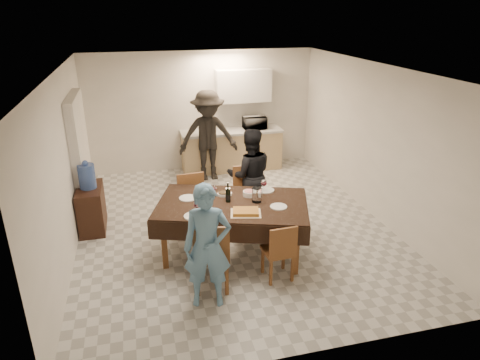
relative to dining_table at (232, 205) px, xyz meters
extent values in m
cube|color=beige|center=(0.20, 0.83, -0.79)|extent=(5.00, 6.00, 0.02)
cube|color=white|center=(0.20, 0.83, 1.81)|extent=(5.00, 6.00, 0.02)
cube|color=beige|center=(0.20, 3.83, 0.51)|extent=(5.00, 0.02, 2.60)
cube|color=beige|center=(0.20, -2.17, 0.51)|extent=(5.00, 0.02, 2.60)
cube|color=beige|center=(-2.30, 0.83, 0.51)|extent=(0.02, 6.00, 2.60)
cube|color=beige|center=(2.70, 0.83, 0.51)|extent=(0.02, 6.00, 2.60)
cube|color=silver|center=(-2.22, 2.03, 0.26)|extent=(0.15, 1.40, 2.10)
cube|color=tan|center=(0.80, 3.51, -0.36)|extent=(2.20, 0.60, 0.86)
cube|color=#AEADA8|center=(0.80, 3.51, 0.09)|extent=(2.24, 0.64, 0.05)
cube|color=silver|center=(1.10, 3.65, 1.06)|extent=(1.20, 0.34, 0.70)
cube|color=black|center=(0.00, 0.00, 0.02)|extent=(2.42, 1.86, 0.04)
cube|color=brown|center=(0.00, 0.00, -0.40)|extent=(0.08, 0.08, 0.79)
cube|color=brown|center=(-0.45, -0.75, -0.31)|extent=(0.52, 0.52, 0.05)
cube|color=brown|center=(-0.45, -0.95, -0.04)|extent=(0.45, 0.12, 0.48)
cube|color=brown|center=(0.45, -0.75, -0.38)|extent=(0.40, 0.40, 0.05)
cube|color=brown|center=(0.45, -0.92, -0.16)|extent=(0.38, 0.06, 0.41)
cube|color=brown|center=(-0.45, 0.75, -0.32)|extent=(0.48, 0.48, 0.05)
cube|color=brown|center=(-0.45, 0.55, -0.06)|extent=(0.44, 0.09, 0.47)
cube|color=brown|center=(0.45, 0.75, -0.30)|extent=(0.50, 0.50, 0.06)
cube|color=brown|center=(0.45, 0.54, -0.02)|extent=(0.46, 0.09, 0.50)
cube|color=#311A10|center=(-2.08, 1.32, -0.43)|extent=(0.40, 0.80, 0.74)
cylinder|color=#4061AE|center=(-2.08, 1.32, 0.14)|extent=(0.26, 0.26, 0.39)
cylinder|color=white|center=(0.35, -0.05, 0.14)|extent=(0.14, 0.14, 0.21)
cube|color=#B08733|center=(0.10, -0.38, 0.06)|extent=(0.47, 0.40, 0.05)
cylinder|color=silver|center=(0.30, 0.18, 0.07)|extent=(0.19, 0.19, 0.07)
cylinder|color=silver|center=(-0.05, 0.28, 0.06)|extent=(0.20, 0.20, 0.04)
cylinder|color=silver|center=(-0.60, -0.30, 0.05)|extent=(0.27, 0.27, 0.02)
cylinder|color=silver|center=(0.60, -0.30, 0.05)|extent=(0.24, 0.24, 0.01)
cylinder|color=silver|center=(-0.60, 0.30, 0.05)|extent=(0.26, 0.26, 0.01)
cylinder|color=silver|center=(0.60, 0.30, 0.05)|extent=(0.25, 0.25, 0.01)
imported|color=silver|center=(1.34, 3.51, 0.25)|extent=(0.50, 0.34, 0.28)
imported|color=#5A87AB|center=(-0.55, -1.05, 0.00)|extent=(0.64, 0.48, 1.58)
imported|color=black|center=(0.55, 1.05, 0.01)|extent=(0.84, 0.69, 1.61)
imported|color=black|center=(0.20, 3.06, 0.16)|extent=(1.23, 0.71, 1.90)
camera|label=1|loc=(-1.25, -5.43, 2.65)|focal=32.00mm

